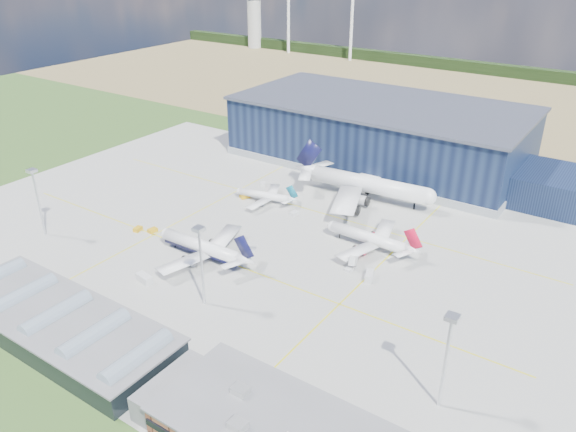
% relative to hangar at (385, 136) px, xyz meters
% --- Properties ---
extents(ground, '(600.00, 600.00, 0.00)m').
position_rel_hangar_xyz_m(ground, '(-2.81, -94.80, -11.62)').
color(ground, '#2B481B').
rests_on(ground, ground).
extents(apron, '(220.00, 160.00, 0.08)m').
position_rel_hangar_xyz_m(apron, '(-2.81, -84.80, -11.59)').
color(apron, '#9C9C97').
rests_on(apron, ground).
extents(farmland, '(600.00, 220.00, 0.01)m').
position_rel_hangar_xyz_m(farmland, '(-2.81, 125.20, -11.62)').
color(farmland, '#90774D').
rests_on(farmland, ground).
extents(treeline, '(600.00, 8.00, 8.00)m').
position_rel_hangar_xyz_m(treeline, '(-2.81, 205.20, -7.62)').
color(treeline, black).
rests_on(treeline, ground).
extents(horizon_dressing, '(440.20, 18.00, 70.00)m').
position_rel_hangar_xyz_m(horizon_dressing, '(-194.11, 199.58, 22.58)').
color(horizon_dressing, white).
rests_on(horizon_dressing, ground).
extents(hangar, '(145.00, 62.00, 26.10)m').
position_rel_hangar_xyz_m(hangar, '(0.00, 0.00, 0.00)').
color(hangar, black).
rests_on(hangar, ground).
extents(glass_concourse, '(78.00, 23.00, 8.60)m').
position_rel_hangar_xyz_m(glass_concourse, '(-9.26, -154.80, -7.93)').
color(glass_concourse, black).
rests_on(glass_concourse, ground).
extents(light_mast_west, '(2.60, 2.60, 23.00)m').
position_rel_hangar_xyz_m(light_mast_west, '(-62.81, -124.80, 3.82)').
color(light_mast_west, silver).
rests_on(light_mast_west, ground).
extents(light_mast_center, '(2.60, 2.60, 23.00)m').
position_rel_hangar_xyz_m(light_mast_center, '(7.19, -124.80, 3.82)').
color(light_mast_center, silver).
rests_on(light_mast_center, ground).
extents(light_mast_east, '(2.60, 2.60, 23.00)m').
position_rel_hangar_xyz_m(light_mast_east, '(72.19, -124.80, 3.82)').
color(light_mast_east, silver).
rests_on(light_mast_east, ground).
extents(airliner_navy, '(37.35, 36.56, 11.98)m').
position_rel_hangar_xyz_m(airliner_navy, '(-9.57, -106.80, -5.63)').
color(airliner_navy, white).
rests_on(airliner_navy, ground).
extents(airliner_red, '(34.52, 33.82, 10.90)m').
position_rel_hangar_xyz_m(airliner_red, '(29.37, -72.80, -6.16)').
color(airliner_red, white).
rests_on(airliner_red, ground).
extents(airliner_widebody, '(61.29, 60.13, 18.71)m').
position_rel_hangar_xyz_m(airliner_widebody, '(12.51, -39.80, -2.26)').
color(airliner_widebody, white).
rests_on(airliner_widebody, ground).
extents(airliner_regional, '(29.88, 29.46, 8.26)m').
position_rel_hangar_xyz_m(airliner_regional, '(-18.11, -63.58, -7.49)').
color(airliner_regional, white).
rests_on(airliner_regional, ground).
extents(gse_tug_a, '(2.56, 3.48, 1.31)m').
position_rel_hangar_xyz_m(gse_tug_a, '(-39.30, -105.90, -10.96)').
color(gse_tug_a, gold).
rests_on(gse_tug_a, ground).
extents(gse_tug_b, '(2.44, 3.30, 1.32)m').
position_rel_hangar_xyz_m(gse_tug_b, '(-34.54, -103.77, -10.96)').
color(gse_tug_b, gold).
rests_on(gse_tug_b, ground).
extents(gse_van_a, '(5.72, 3.20, 2.36)m').
position_rel_hangar_xyz_m(gse_van_a, '(-13.94, -126.45, -10.44)').
color(gse_van_a, silver).
rests_on(gse_van_a, ground).
extents(gse_cart_a, '(2.59, 3.50, 1.40)m').
position_rel_hangar_xyz_m(gse_cart_a, '(-2.63, -66.71, -10.92)').
color(gse_cart_a, silver).
rests_on(gse_cart_a, ground).
extents(gse_van_b, '(3.63, 5.27, 2.21)m').
position_rel_hangar_xyz_m(gse_van_b, '(38.17, -89.31, -10.51)').
color(gse_van_b, silver).
rests_on(gse_van_b, ground).
extents(gse_tug_c, '(3.52, 4.18, 1.56)m').
position_rel_hangar_xyz_m(gse_tug_c, '(-26.24, -64.87, -10.84)').
color(gse_tug_c, gold).
rests_on(gse_tug_c, ground).
extents(gse_cart_b, '(3.28, 3.51, 1.26)m').
position_rel_hangar_xyz_m(gse_cart_b, '(-27.66, -51.53, -10.98)').
color(gse_cart_b, silver).
rests_on(gse_cart_b, ground).
extents(gse_van_c, '(5.69, 2.82, 2.71)m').
position_rel_hangar_xyz_m(gse_van_c, '(43.61, -140.80, -10.26)').
color(gse_van_c, silver).
rests_on(gse_van_c, ground).
extents(airstair, '(2.89, 4.84, 2.90)m').
position_rel_hangar_xyz_m(airstair, '(31.26, -86.30, -10.17)').
color(airstair, silver).
rests_on(airstair, ground).
extents(car_b, '(3.36, 1.94, 1.05)m').
position_rel_hangar_xyz_m(car_b, '(19.65, -142.80, -11.09)').
color(car_b, '#99999E').
rests_on(car_b, ground).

